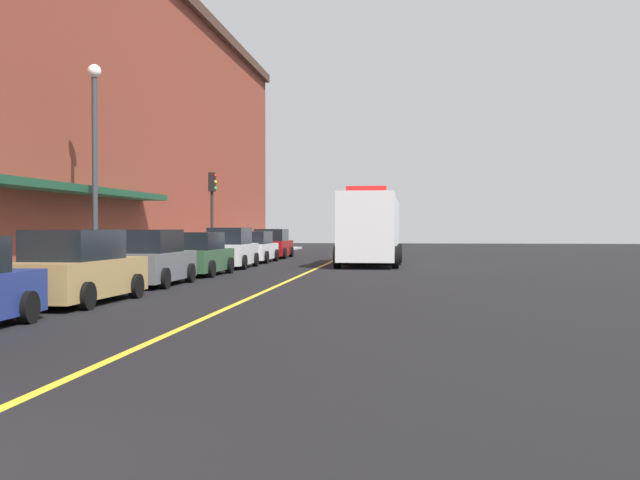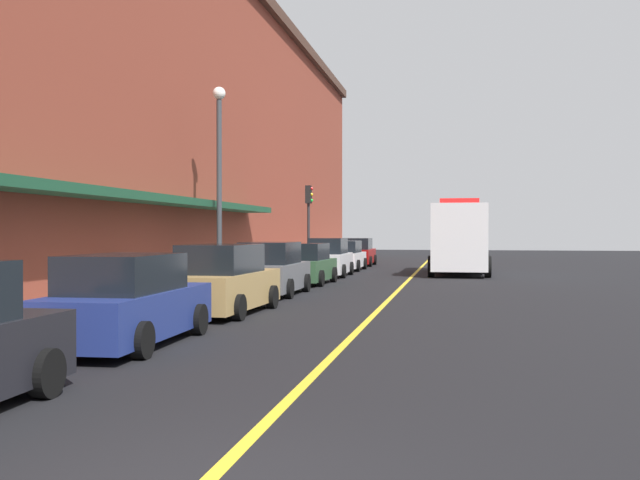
% 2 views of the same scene
% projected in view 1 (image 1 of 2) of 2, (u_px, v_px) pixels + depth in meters
% --- Properties ---
extents(ground_plane, '(112.00, 112.00, 0.00)m').
position_uv_depth(ground_plane, '(304.00, 274.00, 30.70)').
color(ground_plane, black).
extents(sidewalk_left, '(2.40, 70.00, 0.15)m').
position_uv_depth(sidewalk_left, '(152.00, 271.00, 31.42)').
color(sidewalk_left, '#9E9B93').
rests_on(sidewalk_left, ground).
extents(lane_center_stripe, '(0.16, 70.00, 0.01)m').
position_uv_depth(lane_center_stripe, '(304.00, 274.00, 30.70)').
color(lane_center_stripe, gold).
rests_on(lane_center_stripe, ground).
extents(parked_car_2, '(2.06, 4.77, 1.80)m').
position_uv_depth(parked_car_2, '(78.00, 269.00, 18.91)').
color(parked_car_2, '#A5844C').
rests_on(parked_car_2, ground).
extents(parked_car_3, '(2.01, 4.41, 1.78)m').
position_uv_depth(parked_car_3, '(150.00, 259.00, 24.66)').
color(parked_car_3, '#595B60').
rests_on(parked_car_3, ground).
extents(parked_car_4, '(2.04, 4.26, 1.66)m').
position_uv_depth(parked_car_4, '(198.00, 255.00, 29.82)').
color(parked_car_4, '#2D5133').
rests_on(parked_car_4, ground).
extents(parked_car_5, '(1.97, 4.34, 1.82)m').
position_uv_depth(parked_car_5, '(231.00, 249.00, 35.06)').
color(parked_car_5, silver).
rests_on(parked_car_5, ground).
extents(parked_car_6, '(2.14, 4.34, 1.62)m').
position_uv_depth(parked_car_6, '(253.00, 248.00, 40.57)').
color(parked_car_6, silver).
rests_on(parked_car_6, ground).
extents(parked_car_7, '(2.11, 4.60, 1.72)m').
position_uv_depth(parked_car_7, '(272.00, 244.00, 46.20)').
color(parked_car_7, maroon).
rests_on(parked_car_7, ground).
extents(box_truck, '(2.96, 8.11, 3.66)m').
position_uv_depth(box_truck, '(370.00, 229.00, 37.50)').
color(box_truck, silver).
rests_on(box_truck, ground).
extents(parking_meter_0, '(0.14, 0.18, 1.33)m').
position_uv_depth(parking_meter_0, '(202.00, 244.00, 35.71)').
color(parking_meter_0, '#4C4C51').
rests_on(parking_meter_0, sidewalk_left).
extents(parking_meter_1, '(0.14, 0.18, 1.33)m').
position_uv_depth(parking_meter_1, '(6.00, 261.00, 18.46)').
color(parking_meter_1, '#4C4C51').
rests_on(parking_meter_1, sidewalk_left).
extents(parking_meter_2, '(0.14, 0.18, 1.33)m').
position_uv_depth(parking_meter_2, '(177.00, 246.00, 31.94)').
color(parking_meter_2, '#4C4C51').
rests_on(parking_meter_2, sidewalk_left).
extents(street_lamp_left, '(0.44, 0.44, 6.94)m').
position_uv_depth(street_lamp_left, '(95.00, 148.00, 25.09)').
color(street_lamp_left, '#33383D').
rests_on(street_lamp_left, sidewalk_left).
extents(traffic_light_near, '(0.38, 0.36, 4.30)m').
position_uv_depth(traffic_light_near, '(212.00, 200.00, 37.32)').
color(traffic_light_near, '#232326').
rests_on(traffic_light_near, sidewalk_left).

